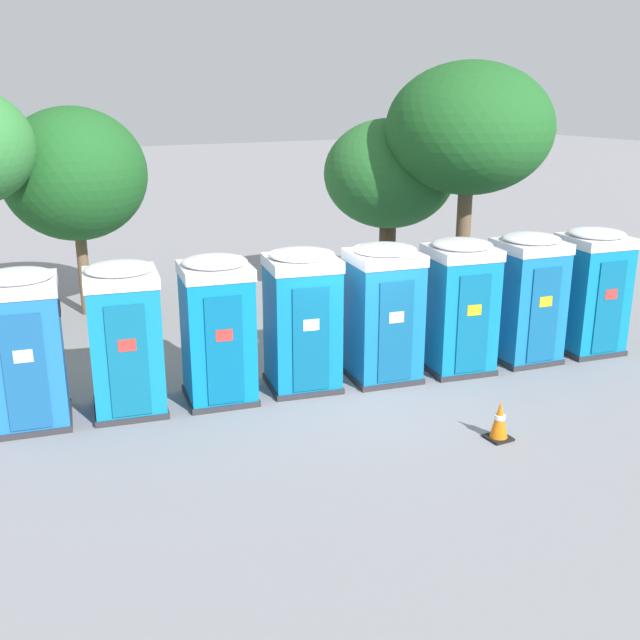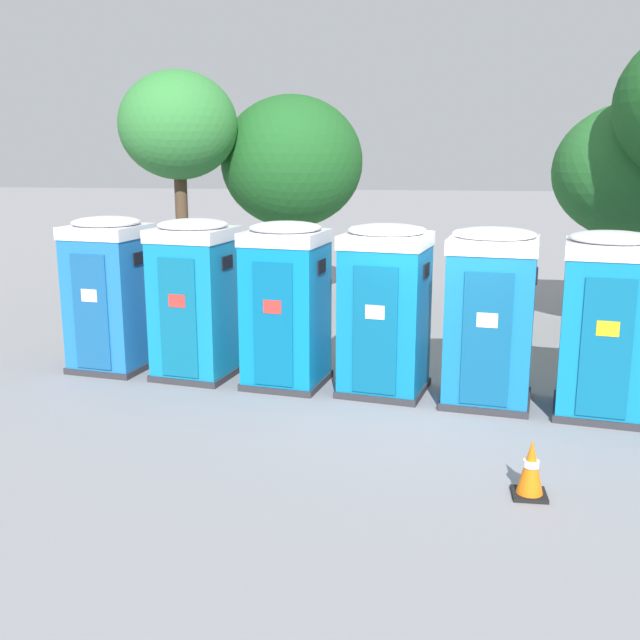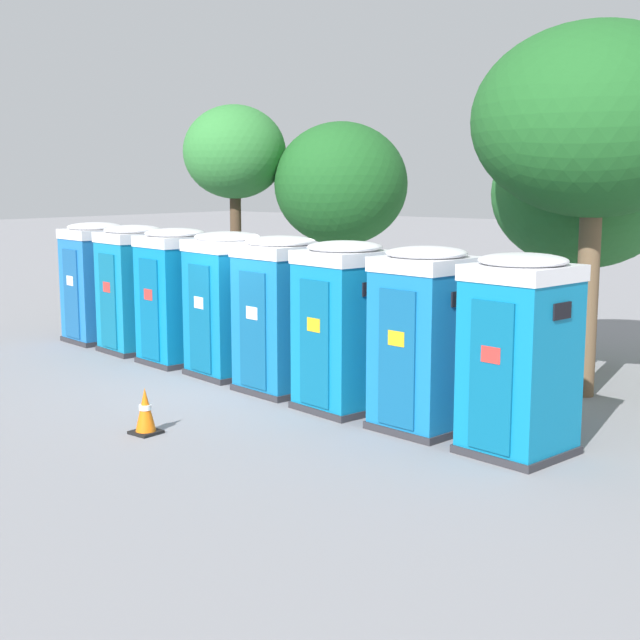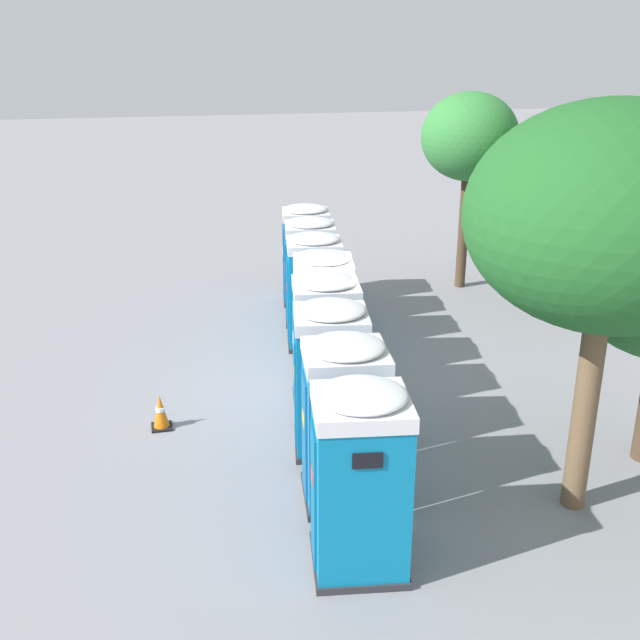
% 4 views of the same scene
% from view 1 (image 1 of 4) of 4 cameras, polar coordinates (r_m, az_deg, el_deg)
% --- Properties ---
extents(ground_plane, '(120.00, 120.00, 0.00)m').
position_cam_1_polar(ground_plane, '(13.78, 1.94, -4.92)').
color(ground_plane, gray).
extents(portapotty_0, '(1.36, 1.37, 2.54)m').
position_cam_1_polar(portapotty_0, '(12.67, -21.54, -2.01)').
color(portapotty_0, '#2D2D33').
rests_on(portapotty_0, ground).
extents(portapotty_1, '(1.38, 1.39, 2.54)m').
position_cam_1_polar(portapotty_1, '(12.68, -14.63, -1.33)').
color(portapotty_1, '#2D2D33').
rests_on(portapotty_1, ground).
extents(portapotty_2, '(1.35, 1.37, 2.54)m').
position_cam_1_polar(portapotty_2, '(12.85, -7.81, -0.66)').
color(portapotty_2, '#2D2D33').
rests_on(portapotty_2, ground).
extents(portapotty_3, '(1.44, 1.41, 2.54)m').
position_cam_1_polar(portapotty_3, '(13.27, -1.37, 0.08)').
color(portapotty_3, '#2D2D33').
rests_on(portapotty_3, ground).
extents(portapotty_4, '(1.41, 1.37, 2.54)m').
position_cam_1_polar(portapotty_4, '(13.74, 4.82, 0.62)').
color(portapotty_4, '#2D2D33').
rests_on(portapotty_4, ground).
extents(portapotty_5, '(1.39, 1.39, 2.54)m').
position_cam_1_polar(portapotty_5, '(14.36, 10.53, 1.12)').
color(portapotty_5, '#2D2D33').
rests_on(portapotty_5, ground).
extents(portapotty_6, '(1.33, 1.33, 2.54)m').
position_cam_1_polar(portapotty_6, '(15.21, 15.47, 1.69)').
color(portapotty_6, '#2D2D33').
rests_on(portapotty_6, ground).
extents(portapotty_7, '(1.35, 1.36, 2.54)m').
position_cam_1_polar(portapotty_7, '(16.13, 19.94, 2.14)').
color(portapotty_7, '#2D2D33').
rests_on(portapotty_7, ground).
extents(street_tree_0, '(3.23, 3.23, 4.52)m').
position_cam_1_polar(street_tree_0, '(18.85, 5.29, 10.96)').
color(street_tree_0, '#4C3826').
rests_on(street_tree_0, ground).
extents(street_tree_1, '(3.28, 3.28, 4.83)m').
position_cam_1_polar(street_tree_1, '(18.26, -18.20, 10.48)').
color(street_tree_1, brown).
rests_on(street_tree_1, ground).
extents(street_tree_2, '(3.80, 3.80, 5.81)m').
position_cam_1_polar(street_tree_2, '(17.79, 11.29, 14.04)').
color(street_tree_2, brown).
rests_on(street_tree_2, ground).
extents(traffic_cone, '(0.36, 0.36, 0.64)m').
position_cam_1_polar(traffic_cone, '(11.93, 13.52, -7.46)').
color(traffic_cone, black).
rests_on(traffic_cone, ground).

